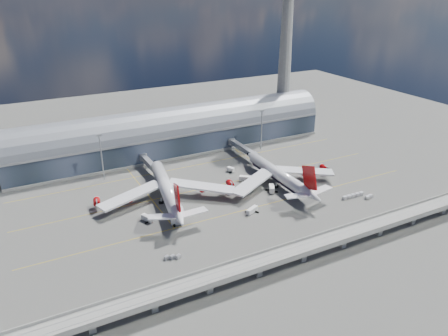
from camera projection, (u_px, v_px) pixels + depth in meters
name	position (u px, v px, depth m)	size (l,w,h in m)	color
ground	(234.00, 201.00, 213.21)	(500.00, 500.00, 0.00)	#474744
taxi_lines	(214.00, 184.00, 231.18)	(200.00, 80.12, 0.01)	gold
terminal	(174.00, 133.00, 272.09)	(200.00, 30.00, 28.00)	#202A36
control_tower	(285.00, 56.00, 296.30)	(19.00, 19.00, 103.00)	gray
guideway	(303.00, 249.00, 166.40)	(220.00, 8.50, 7.20)	gray
floodlight_mast_left	(102.00, 156.00, 231.22)	(3.00, 0.70, 25.70)	gray
floodlight_mast_right	(262.00, 129.00, 273.77)	(3.00, 0.70, 25.70)	gray
airliner_left	(167.00, 189.00, 210.99)	(69.00, 72.64, 22.22)	white
airliner_right	(279.00, 176.00, 227.80)	(64.71, 67.61, 21.48)	white
jet_bridge_left	(149.00, 163.00, 243.79)	(4.40, 28.00, 7.25)	gray
jet_bridge_right	(241.00, 147.00, 266.97)	(4.40, 32.00, 7.25)	gray
service_truck_0	(147.00, 218.00, 195.54)	(4.34, 6.54, 2.58)	silver
service_truck_1	(177.00, 221.00, 192.71)	(6.12, 4.23, 3.24)	silver
service_truck_2	(252.00, 210.00, 202.33)	(7.17, 4.77, 2.53)	silver
service_truck_3	(272.00, 189.00, 222.46)	(5.28, 6.76, 3.09)	silver
service_truck_4	(231.00, 170.00, 245.43)	(3.57, 4.97, 2.63)	silver
service_truck_5	(245.00, 179.00, 233.89)	(6.35, 5.65, 2.99)	silver
cargo_train_0	(172.00, 257.00, 169.12)	(6.67, 3.42, 1.47)	gray
cargo_train_1	(353.00, 196.00, 216.74)	(12.99, 1.83, 1.72)	gray
cargo_train_2	(369.00, 197.00, 215.80)	(4.90, 2.31, 1.60)	gray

